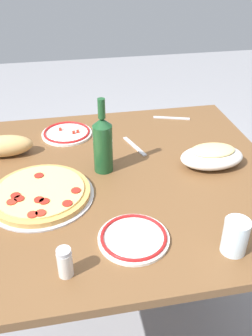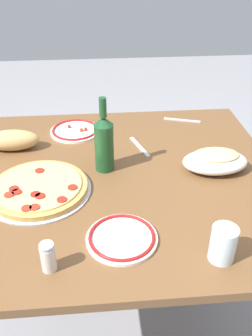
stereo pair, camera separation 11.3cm
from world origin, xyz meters
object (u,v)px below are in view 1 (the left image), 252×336
at_px(baked_pasta_dish, 212,156).
at_px(water_glass, 235,236).
at_px(wine_bottle, 103,143).
at_px(bread_loaf, 4,146).
at_px(dining_table, 126,201).
at_px(pepperoni_pizza, 41,193).
at_px(side_plate_far, 134,238).
at_px(side_plate_near, 67,133).
at_px(spice_shaker, 65,262).

height_order(baked_pasta_dish, water_glass, water_glass).
bearing_deg(wine_bottle, bread_loaf, 154.28).
xyz_separation_m(dining_table, pepperoni_pizza, (-0.30, -0.08, 0.13)).
xyz_separation_m(wine_bottle, side_plate_far, (0.03, -0.38, -0.10)).
bearing_deg(pepperoni_pizza, side_plate_near, 75.69).
bearing_deg(water_glass, side_plate_far, 160.67).
bearing_deg(spice_shaker, pepperoni_pizza, 100.63).
bearing_deg(dining_table, side_plate_near, 118.62).
bearing_deg(side_plate_far, bread_loaf, 125.50).
relative_size(dining_table, side_plate_near, 5.21).
bearing_deg(bread_loaf, side_plate_far, -54.50).
bearing_deg(side_plate_near, dining_table, -61.38).
xyz_separation_m(side_plate_far, spice_shaker, (-0.20, -0.09, 0.03)).
xyz_separation_m(side_plate_near, side_plate_far, (0.15, -0.69, -0.00)).
bearing_deg(dining_table, wine_bottle, 145.82).
distance_m(side_plate_far, spice_shaker, 0.22).
height_order(baked_pasta_dish, spice_shaker, spice_shaker).
distance_m(wine_bottle, water_glass, 0.56).
bearing_deg(dining_table, water_glass, -62.49).
height_order(pepperoni_pizza, side_plate_near, pepperoni_pizza).
bearing_deg(water_glass, bread_loaf, 135.44).
bearing_deg(side_plate_far, baked_pasta_dish, 42.41).
bearing_deg(water_glass, spice_shaker, 179.74).
relative_size(water_glass, side_plate_far, 0.50).
height_order(pepperoni_pizza, wine_bottle, wine_bottle).
bearing_deg(bread_loaf, baked_pasta_dish, -16.05).
xyz_separation_m(baked_pasta_dish, spice_shaker, (-0.57, -0.43, 0.00)).
height_order(side_plate_far, spice_shaker, spice_shaker).
bearing_deg(pepperoni_pizza, side_plate_far, -44.37).
bearing_deg(wine_bottle, side_plate_far, -85.05).
relative_size(water_glass, spice_shaker, 1.20).
bearing_deg(side_plate_near, pepperoni_pizza, -104.31).
distance_m(side_plate_near, spice_shaker, 0.78).
bearing_deg(side_plate_near, side_plate_far, -77.50).
height_order(bread_loaf, spice_shaker, spice_shaker).
relative_size(side_plate_near, bread_loaf, 0.99).
height_order(pepperoni_pizza, baked_pasta_dish, baked_pasta_dish).
height_order(pepperoni_pizza, water_glass, water_glass).
xyz_separation_m(dining_table, side_plate_near, (-0.19, 0.35, 0.13)).
distance_m(dining_table, side_plate_far, 0.36).
height_order(dining_table, side_plate_far, side_plate_far).
height_order(side_plate_near, side_plate_far, side_plate_near).
height_order(dining_table, wine_bottle, wine_bottle).
bearing_deg(water_glass, wine_bottle, 121.89).
bearing_deg(spice_shaker, side_plate_far, 24.51).
xyz_separation_m(side_plate_near, bread_loaf, (-0.25, -0.13, 0.03)).
bearing_deg(water_glass, baked_pasta_dish, 75.97).
bearing_deg(water_glass, side_plate_near, 118.02).
bearing_deg(bread_loaf, dining_table, -27.25).
bearing_deg(pepperoni_pizza, bread_loaf, 114.26).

